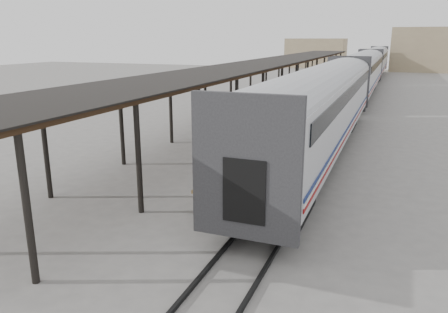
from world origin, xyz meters
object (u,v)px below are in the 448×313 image
baggage_cart (221,188)px  luggage_tug (250,112)px  porter (219,164)px  pedestrian (264,107)px

baggage_cart → luggage_tug: bearing=106.6°
porter → baggage_cart: bearing=12.6°
porter → luggage_tug: bearing=13.4°
baggage_cart → luggage_tug: size_ratio=1.33×
baggage_cart → pedestrian: (-3.87, 18.70, 0.13)m
luggage_tug → porter: porter is taller
luggage_tug → porter: bearing=-53.4°
porter → pedestrian: size_ratio=1.16×
porter → pedestrian: (-4.03, 19.35, -0.99)m
luggage_tug → pedestrian: (0.47, 2.00, 0.13)m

